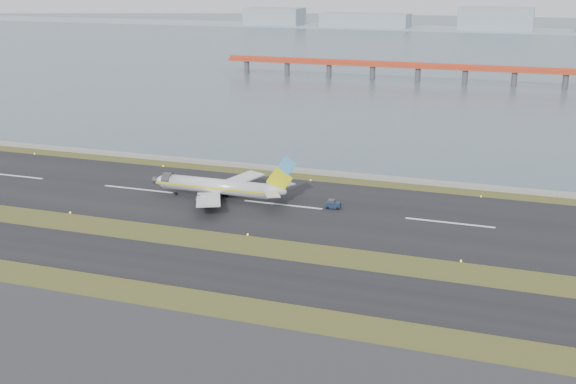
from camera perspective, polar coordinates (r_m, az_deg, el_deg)
name	(u,v)px	position (r m, az deg, el deg)	size (l,w,h in m)	color
ground	(234,248)	(149.05, -4.30, -4.41)	(1000.00, 1000.00, 0.00)	#374017
taxiway_strip	(209,269)	(138.95, -6.28, -6.08)	(1000.00, 18.00, 0.10)	black
runway_strip	(283,205)	(175.30, -0.41, -1.03)	(1000.00, 45.00, 0.10)	black
seawall	(319,172)	(202.48, 2.44, 1.57)	(1000.00, 2.50, 1.00)	gray
bay_water	(467,45)	(592.15, 14.00, 11.22)	(1400.00, 800.00, 1.30)	#465864
red_pier	(466,69)	(381.61, 13.85, 9.41)	(260.00, 5.00, 10.20)	#BD3D20
far_shoreline	(499,24)	(749.74, 16.36, 12.61)	(1400.00, 80.00, 60.50)	#94A4AF
airliner	(221,187)	(178.86, -5.35, 0.41)	(38.52, 32.89, 12.80)	silver
pushback_tug	(333,204)	(172.73, 3.57, -0.98)	(3.65, 2.37, 2.23)	#15253C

